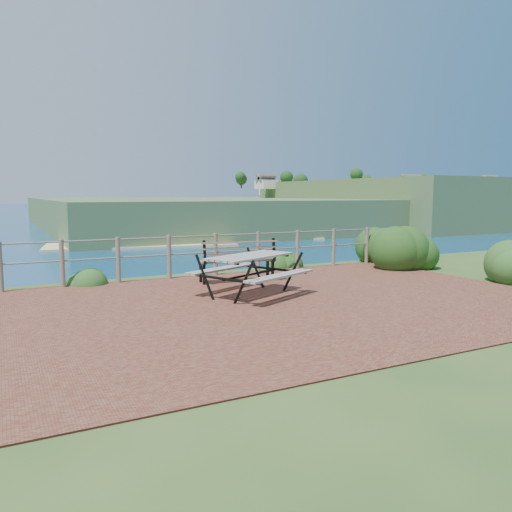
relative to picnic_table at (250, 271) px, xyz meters
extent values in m
cube|color=brown|center=(0.34, -0.81, -0.49)|extent=(10.00, 7.00, 0.12)
plane|color=#155E7E|center=(0.34, 199.19, -0.49)|extent=(1200.00, 1200.00, 0.00)
cylinder|color=#6B5B4C|center=(-4.26, 2.54, 0.03)|extent=(0.10, 0.10, 1.00)
cylinder|color=#6B5B4C|center=(-3.11, 2.54, 0.03)|extent=(0.10, 0.10, 1.00)
cylinder|color=#6B5B4C|center=(-1.96, 2.54, 0.03)|extent=(0.10, 0.10, 1.00)
cylinder|color=#6B5B4C|center=(-0.81, 2.54, 0.03)|extent=(0.10, 0.10, 1.00)
cylinder|color=#6B5B4C|center=(0.34, 2.54, 0.03)|extent=(0.10, 0.10, 1.00)
cylinder|color=#6B5B4C|center=(1.49, 2.54, 0.03)|extent=(0.10, 0.10, 1.00)
cylinder|color=#6B5B4C|center=(2.64, 2.54, 0.03)|extent=(0.10, 0.10, 1.00)
cylinder|color=#6B5B4C|center=(3.79, 2.54, 0.03)|extent=(0.10, 0.10, 1.00)
cylinder|color=#6B5B4C|center=(4.94, 2.54, 0.03)|extent=(0.10, 0.10, 1.00)
cylinder|color=slate|center=(0.34, 2.54, 0.48)|extent=(9.40, 0.04, 0.04)
cylinder|color=slate|center=(0.34, 2.54, 0.08)|extent=(9.40, 0.04, 0.04)
cube|color=#3F6030|center=(140.34, 209.19, -6.49)|extent=(260.00, 180.00, 12.00)
cube|color=#3F6030|center=(200.34, 169.19, -2.49)|extent=(160.00, 120.00, 20.00)
cube|color=beige|center=(130.34, 124.19, -12.24)|extent=(209.53, 114.73, 0.50)
cube|color=gray|center=(0.00, 0.00, 0.28)|extent=(1.97, 1.45, 0.04)
cube|color=gray|center=(0.00, 0.00, -0.03)|extent=(1.77, 1.00, 0.04)
cube|color=gray|center=(0.00, 0.00, -0.03)|extent=(1.77, 1.00, 0.04)
cylinder|color=black|center=(0.00, 0.00, -0.08)|extent=(1.45, 0.70, 0.04)
cube|color=brown|center=(0.42, 1.50, 0.00)|extent=(1.75, 0.65, 0.04)
cube|color=brown|center=(0.42, 1.50, 0.30)|extent=(1.71, 0.35, 0.39)
cube|color=black|center=(0.42, 1.50, -0.24)|extent=(0.06, 0.07, 0.47)
cube|color=black|center=(0.42, 1.50, -0.24)|extent=(0.06, 0.07, 0.47)
cube|color=black|center=(0.42, 1.50, -0.24)|extent=(0.06, 0.07, 0.47)
cube|color=black|center=(0.42, 1.50, -0.24)|extent=(0.06, 0.07, 0.47)
ellipsoid|color=#183C12|center=(5.30, 1.10, -0.49)|extent=(1.38, 1.38, 1.96)
ellipsoid|color=#183C12|center=(5.68, 2.73, -0.49)|extent=(1.17, 1.17, 1.67)
ellipsoid|color=#2F5921|center=(-2.57, 2.78, -0.49)|extent=(0.80, 0.80, 0.55)
ellipsoid|color=#183C12|center=(2.54, 3.08, -0.49)|extent=(0.82, 0.82, 0.59)
camera|label=1|loc=(-4.21, -8.44, 1.46)|focal=35.00mm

